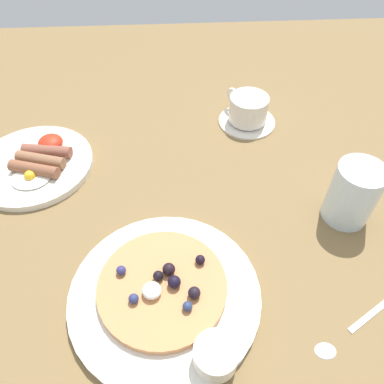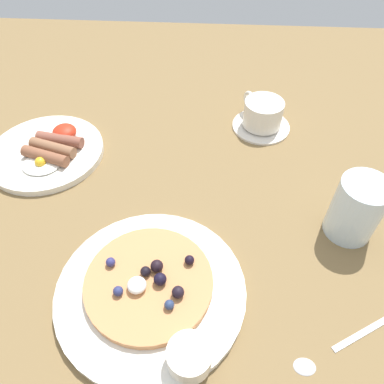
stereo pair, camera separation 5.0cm
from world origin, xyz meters
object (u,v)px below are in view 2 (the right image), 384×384
Objects in this scene: breakfast_plate at (46,152)px; coffee_saucer at (261,125)px; syrup_ramekin at (189,357)px; water_glass at (356,209)px; coffee_cup at (263,112)px; pancake_plate at (151,291)px; teaspoon at (326,354)px.

breakfast_plate is 1.83× the size of coffee_saucer.
water_glass is at bearing 43.12° from syrup_ramekin.
coffee_cup reaches higher than syrup_ramekin.
syrup_ramekin is 0.25× the size of breakfast_plate.
syrup_ramekin reaches higher than breakfast_plate.
syrup_ramekin is 0.46× the size of coffee_saucer.
pancake_plate reaches higher than teaspoon.
pancake_plate reaches higher than coffee_saucer.
water_glass is (12.35, -26.28, 1.64)cm from coffee_cup.
teaspoon is 21.97cm from water_glass.
breakfast_plate is at bearing -164.96° from coffee_saucer.
coffee_cup is at bearing 96.75° from teaspoon.
teaspoon is 1.28× the size of water_glass.
coffee_saucer is (18.00, 39.36, -0.26)cm from pancake_plate.
teaspoon is at bearing -108.65° from water_glass.
water_glass reaches higher than syrup_ramekin.
pancake_plate is 1.22× the size of breakfast_plate.
coffee_cup is 29.09cm from water_glass.
coffee_saucer is 1.20× the size of coffee_cup.
water_glass is (54.70, -14.75, 4.62)cm from breakfast_plate.
coffee_cup is (-0.08, 0.13, 3.20)cm from coffee_saucer.
water_glass is (12.27, -26.15, 4.84)cm from coffee_saucer.
breakfast_plate is 43.99cm from coffee_cup.
pancake_plate is 2.23× the size of coffee_saucer.
coffee_cup is 0.95× the size of water_glass.
breakfast_plate is 2.09× the size of water_glass.
water_glass is (30.27, 13.20, 4.58)cm from pancake_plate.
pancake_plate is at bearing 163.24° from teaspoon.
breakfast_plate is 59.30cm from teaspoon.
water_glass reaches higher than breakfast_plate.
teaspoon is at bearing -83.25° from coffee_cup.
water_glass reaches higher than coffee_saucer.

